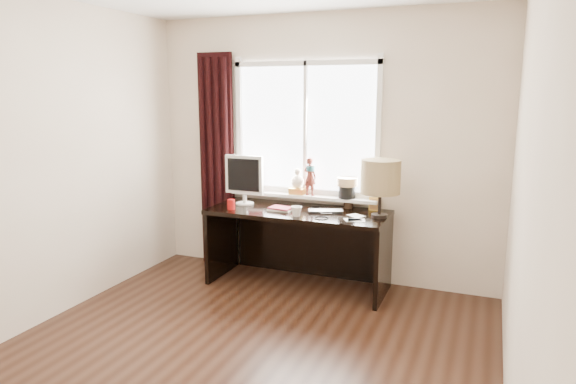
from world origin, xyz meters
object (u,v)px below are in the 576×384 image
at_px(laptop, 326,211).
at_px(red_cup, 231,204).
at_px(desk, 301,232).
at_px(monitor, 244,177).
at_px(table_lamp, 381,177).
at_px(mug, 296,211).

relative_size(laptop, red_cup, 3.33).
relative_size(desk, monitor, 3.47).
distance_m(red_cup, table_lamp, 1.43).
distance_m(mug, desk, 0.45).
relative_size(red_cup, table_lamp, 0.18).
height_order(mug, table_lamp, table_lamp).
height_order(red_cup, table_lamp, table_lamp).
bearing_deg(monitor, laptop, -1.97).
relative_size(desk, table_lamp, 3.27).
distance_m(desk, table_lamp, 0.99).
bearing_deg(mug, desk, 102.43).
relative_size(laptop, mug, 3.23).
bearing_deg(laptop, desk, 143.13).
distance_m(laptop, mug, 0.32).
bearing_deg(table_lamp, desk, 173.66).
xyz_separation_m(mug, red_cup, (-0.68, 0.03, -0.00)).
height_order(red_cup, desk, red_cup).
relative_size(monitor, table_lamp, 0.94).
height_order(mug, monitor, monitor).
distance_m(laptop, table_lamp, 0.61).
xyz_separation_m(laptop, red_cup, (-0.88, -0.22, 0.04)).
bearing_deg(mug, laptop, 51.39).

